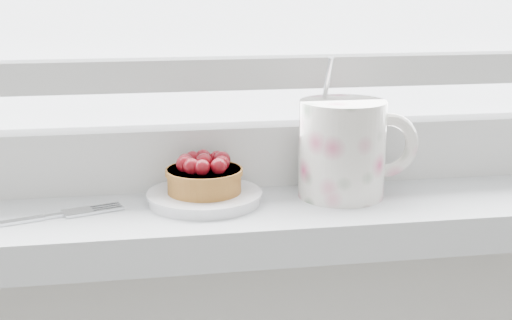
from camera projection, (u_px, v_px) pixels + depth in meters
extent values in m
cube|color=silver|center=(219.00, 219.00, 0.78)|extent=(1.60, 0.20, 0.04)
cube|color=silver|center=(211.00, 155.00, 0.83)|extent=(1.30, 0.05, 0.07)
cube|color=silver|center=(210.00, 73.00, 0.81)|extent=(1.30, 0.04, 0.04)
cylinder|color=white|center=(205.00, 197.00, 0.77)|extent=(0.12, 0.12, 0.01)
cylinder|color=brown|center=(204.00, 180.00, 0.76)|extent=(0.08, 0.08, 0.03)
cylinder|color=brown|center=(204.00, 172.00, 0.76)|extent=(0.08, 0.08, 0.01)
sphere|color=#4C060B|center=(204.00, 162.00, 0.76)|extent=(0.02, 0.02, 0.02)
sphere|color=#4C060B|center=(222.00, 160.00, 0.76)|extent=(0.02, 0.02, 0.02)
sphere|color=#4C060B|center=(217.00, 158.00, 0.77)|extent=(0.02, 0.02, 0.02)
sphere|color=#4C060B|center=(203.00, 157.00, 0.78)|extent=(0.02, 0.02, 0.02)
sphere|color=#4C060B|center=(193.00, 159.00, 0.77)|extent=(0.02, 0.02, 0.02)
sphere|color=#4C060B|center=(186.00, 161.00, 0.76)|extent=(0.02, 0.02, 0.02)
sphere|color=#4C060B|center=(185.00, 164.00, 0.75)|extent=(0.02, 0.02, 0.02)
sphere|color=#4C060B|center=(191.00, 166.00, 0.74)|extent=(0.02, 0.02, 0.02)
sphere|color=#4C060B|center=(202.00, 168.00, 0.74)|extent=(0.02, 0.02, 0.02)
sphere|color=#4C060B|center=(219.00, 166.00, 0.74)|extent=(0.02, 0.02, 0.02)
sphere|color=#4C060B|center=(222.00, 163.00, 0.75)|extent=(0.02, 0.02, 0.02)
cylinder|color=silver|center=(342.00, 149.00, 0.78)|extent=(0.09, 0.09, 0.11)
cylinder|color=black|center=(343.00, 105.00, 0.77)|extent=(0.08, 0.08, 0.01)
torus|color=silver|center=(387.00, 145.00, 0.79)|extent=(0.07, 0.02, 0.07)
cylinder|color=silver|center=(326.00, 86.00, 0.78)|extent=(0.01, 0.03, 0.07)
cube|color=silver|center=(54.00, 216.00, 0.72)|extent=(0.02, 0.01, 0.00)
cube|color=silver|center=(78.00, 212.00, 0.73)|extent=(0.04, 0.03, 0.00)
cube|color=silver|center=(109.00, 210.00, 0.74)|extent=(0.03, 0.01, 0.00)
cube|color=silver|center=(107.00, 209.00, 0.74)|extent=(0.03, 0.01, 0.00)
cube|color=silver|center=(105.00, 207.00, 0.75)|extent=(0.03, 0.01, 0.00)
cube|color=silver|center=(103.00, 205.00, 0.75)|extent=(0.03, 0.01, 0.00)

